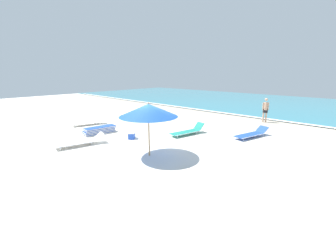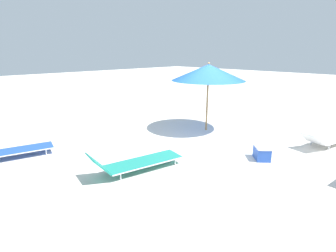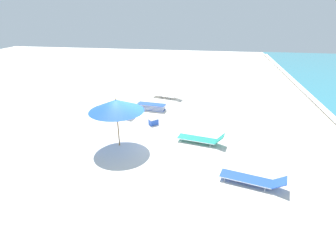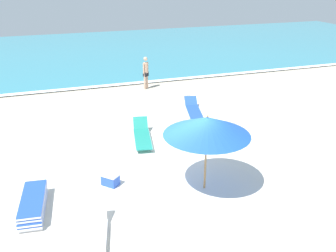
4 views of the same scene
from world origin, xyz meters
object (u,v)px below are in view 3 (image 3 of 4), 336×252
sun_lounger_near_water_left (252,179)px  sun_lounger_beside_umbrella (116,113)px  cooler_box (153,121)px  sun_lounger_near_water_right (201,139)px  lounger_stack (151,107)px  sun_lounger_under_umbrella (167,95)px  beach_umbrella (116,105)px

sun_lounger_near_water_left → sun_lounger_beside_umbrella: bearing=-113.5°
sun_lounger_beside_umbrella → cooler_box: (0.89, 2.52, -0.02)m
sun_lounger_near_water_left → sun_lounger_near_water_right: sun_lounger_near_water_right is taller
lounger_stack → sun_lounger_under_umbrella: 2.65m
sun_lounger_beside_umbrella → lounger_stack: bearing=138.5°
beach_umbrella → lounger_stack: size_ratio=1.27×
sun_lounger_near_water_left → cooler_box: sun_lounger_near_water_left is taller
sun_lounger_beside_umbrella → sun_lounger_near_water_left: size_ratio=0.99×
sun_lounger_under_umbrella → cooler_box: bearing=14.4°
sun_lounger_near_water_right → cooler_box: bearing=-111.4°
beach_umbrella → sun_lounger_beside_umbrella: size_ratio=1.04×
sun_lounger_near_water_right → sun_lounger_beside_umbrella: bearing=-105.6°
lounger_stack → beach_umbrella: bearing=1.5°
beach_umbrella → lounger_stack: 5.22m
sun_lounger_near_water_left → sun_lounger_under_umbrella: bearing=-139.3°
sun_lounger_near_water_right → sun_lounger_under_umbrella: bearing=-146.1°
lounger_stack → sun_lounger_beside_umbrella: 2.29m
sun_lounger_under_umbrella → lounger_stack: bearing=0.1°
beach_umbrella → cooler_box: bearing=157.7°
beach_umbrella → sun_lounger_beside_umbrella: (-3.53, -1.44, -1.81)m
sun_lounger_under_umbrella → cooler_box: 4.81m
beach_umbrella → cooler_box: (-2.64, 1.09, -1.83)m
beach_umbrella → lounger_stack: bearing=175.0°
beach_umbrella → sun_lounger_under_umbrella: 7.74m
sun_lounger_beside_umbrella → sun_lounger_near_water_left: sun_lounger_beside_umbrella is taller
cooler_box → sun_lounger_near_water_left: bearing=92.4°
sun_lounger_beside_umbrella → sun_lounger_near_water_right: size_ratio=1.04×
cooler_box → sun_lounger_near_water_right: bearing=104.6°
beach_umbrella → sun_lounger_under_umbrella: (-7.45, 1.08, -1.80)m
lounger_stack → sun_lounger_near_water_right: (3.99, 3.41, 0.01)m
beach_umbrella → sun_lounger_near_water_right: size_ratio=1.08×
lounger_stack → sun_lounger_beside_umbrella: bearing=-47.6°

